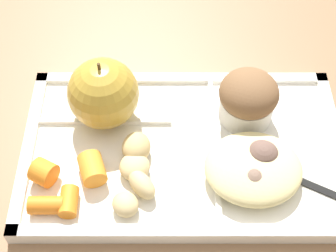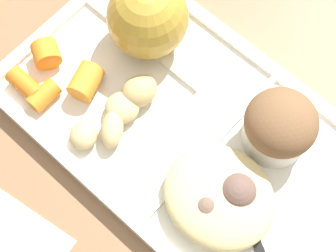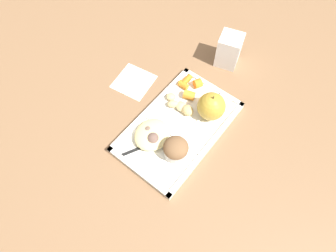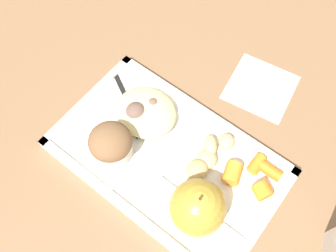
# 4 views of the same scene
# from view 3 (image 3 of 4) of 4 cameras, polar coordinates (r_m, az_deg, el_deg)

# --- Properties ---
(ground) EXTENTS (6.00, 6.00, 0.00)m
(ground) POSITION_cam_3_polar(r_m,az_deg,el_deg) (0.88, 2.02, -0.49)
(ground) COLOR #846042
(lunch_tray) EXTENTS (0.37, 0.22, 0.02)m
(lunch_tray) POSITION_cam_3_polar(r_m,az_deg,el_deg) (0.87, 2.05, -0.24)
(lunch_tray) COLOR white
(lunch_tray) RESTS_ON ground
(green_apple) EXTENTS (0.08, 0.08, 0.09)m
(green_apple) POSITION_cam_3_polar(r_m,az_deg,el_deg) (0.86, 8.37, 3.77)
(green_apple) COLOR #B79333
(green_apple) RESTS_ON lunch_tray
(bran_muffin) EXTENTS (0.07, 0.07, 0.07)m
(bran_muffin) POSITION_cam_3_polar(r_m,az_deg,el_deg) (0.80, 1.52, -4.49)
(bran_muffin) COLOR silver
(bran_muffin) RESTS_ON lunch_tray
(carrot_slice_near_corner) EXTENTS (0.03, 0.04, 0.03)m
(carrot_slice_near_corner) POSITION_cam_3_polar(r_m,az_deg,el_deg) (0.94, 5.76, 8.18)
(carrot_slice_near_corner) COLOR orange
(carrot_slice_near_corner) RESTS_ON lunch_tray
(carrot_slice_back) EXTENTS (0.04, 0.02, 0.02)m
(carrot_slice_back) POSITION_cam_3_polar(r_m,az_deg,el_deg) (0.95, 3.62, 8.90)
(carrot_slice_back) COLOR orange
(carrot_slice_back) RESTS_ON lunch_tray
(carrot_slice_diagonal) EXTENTS (0.04, 0.04, 0.03)m
(carrot_slice_diagonal) POSITION_cam_3_polar(r_m,az_deg,el_deg) (0.91, 4.10, 5.97)
(carrot_slice_diagonal) COLOR orange
(carrot_slice_diagonal) RESTS_ON lunch_tray
(carrot_slice_large) EXTENTS (0.02, 0.03, 0.02)m
(carrot_slice_large) POSITION_cam_3_polar(r_m,az_deg,el_deg) (0.94, 2.98, 7.90)
(carrot_slice_large) COLOR orange
(carrot_slice_large) RESTS_ON lunch_tray
(potato_chunk_corner) EXTENTS (0.04, 0.04, 0.02)m
(potato_chunk_corner) POSITION_cam_3_polar(r_m,az_deg,el_deg) (0.89, 1.02, 4.27)
(potato_chunk_corner) COLOR tan
(potato_chunk_corner) RESTS_ON lunch_tray
(potato_chunk_browned) EXTENTS (0.04, 0.04, 0.02)m
(potato_chunk_browned) POSITION_cam_3_polar(r_m,az_deg,el_deg) (0.89, 2.56, 3.82)
(potato_chunk_browned) COLOR tan
(potato_chunk_browned) RESTS_ON lunch_tray
(potato_chunk_small) EXTENTS (0.04, 0.04, 0.02)m
(potato_chunk_small) POSITION_cam_3_polar(r_m,az_deg,el_deg) (0.91, 0.53, 5.66)
(potato_chunk_small) COLOR tan
(potato_chunk_small) RESTS_ON lunch_tray
(potato_chunk_large) EXTENTS (0.04, 0.04, 0.03)m
(potato_chunk_large) POSITION_cam_3_polar(r_m,az_deg,el_deg) (0.88, 3.77, 3.05)
(potato_chunk_large) COLOR tan
(potato_chunk_large) RESTS_ON lunch_tray
(egg_noodle_pile) EXTENTS (0.11, 0.10, 0.03)m
(egg_noodle_pile) POSITION_cam_3_polar(r_m,az_deg,el_deg) (0.84, -3.11, -1.67)
(egg_noodle_pile) COLOR beige
(egg_noodle_pile) RESTS_ON lunch_tray
(meatball_front) EXTENTS (0.04, 0.04, 0.04)m
(meatball_front) POSITION_cam_3_polar(r_m,az_deg,el_deg) (0.83, -2.91, -2.54)
(meatball_front) COLOR brown
(meatball_front) RESTS_ON lunch_tray
(meatball_back) EXTENTS (0.03, 0.03, 0.03)m
(meatball_back) POSITION_cam_3_polar(r_m,az_deg,el_deg) (0.84, -3.84, -0.98)
(meatball_back) COLOR #755B4C
(meatball_back) RESTS_ON lunch_tray
(plastic_fork) EXTENTS (0.13, 0.08, 0.00)m
(plastic_fork) POSITION_cam_3_polar(r_m,az_deg,el_deg) (0.84, -4.48, -3.89)
(plastic_fork) COLOR black
(plastic_fork) RESTS_ON lunch_tray
(milk_carton) EXTENTS (0.09, 0.09, 0.11)m
(milk_carton) POSITION_cam_3_polar(r_m,az_deg,el_deg) (1.01, 11.70, 14.16)
(milk_carton) COLOR white
(milk_carton) RESTS_ON ground
(paper_napkin) EXTENTS (0.13, 0.13, 0.00)m
(paper_napkin) POSITION_cam_3_polar(r_m,az_deg,el_deg) (0.98, -6.63, 8.53)
(paper_napkin) COLOR white
(paper_napkin) RESTS_ON ground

